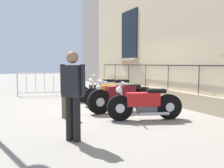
# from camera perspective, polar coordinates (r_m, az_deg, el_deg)

# --- Properties ---
(ground_plane) EXTENTS (60.00, 60.00, 0.00)m
(ground_plane) POSITION_cam_1_polar(r_m,az_deg,el_deg) (7.48, 0.01, -6.11)
(ground_plane) COLOR gray
(motorcycle_black) EXTENTS (2.05, 0.54, 1.33)m
(motorcycle_black) POSITION_cam_1_polar(r_m,az_deg,el_deg) (9.02, -2.85, -1.59)
(motorcycle_black) COLOR black
(motorcycle_black) RESTS_ON ground_plane
(motorcycle_orange) EXTENTS (2.09, 0.75, 1.07)m
(motorcycle_orange) POSITION_cam_1_polar(r_m,az_deg,el_deg) (8.04, 0.18, -2.36)
(motorcycle_orange) COLOR black
(motorcycle_orange) RESTS_ON ground_plane
(motorcycle_maroon) EXTENTS (2.24, 0.58, 0.96)m
(motorcycle_maroon) POSITION_cam_1_polar(r_m,az_deg,el_deg) (7.04, 2.47, -3.20)
(motorcycle_maroon) COLOR black
(motorcycle_maroon) RESTS_ON ground_plane
(motorcycle_red) EXTENTS (1.90, 0.82, 0.98)m
(motorcycle_red) POSITION_cam_1_polar(r_m,az_deg,el_deg) (6.08, 7.84, -4.87)
(motorcycle_red) COLOR black
(motorcycle_red) RESTS_ON ground_plane
(crowd_barrier) EXTENTS (1.92, 0.46, 1.05)m
(crowd_barrier) POSITION_cam_1_polar(r_m,az_deg,el_deg) (10.98, -17.02, 0.17)
(crowd_barrier) COLOR #B7B7BF
(crowd_barrier) RESTS_ON ground_plane
(bollard) EXTENTS (0.20, 0.20, 1.02)m
(bollard) POSITION_cam_1_polar(r_m,az_deg,el_deg) (6.33, -11.24, -3.53)
(bollard) COLOR brown
(bollard) RESTS_ON ground_plane
(pedestrian_standing) EXTENTS (0.40, 0.43, 1.66)m
(pedestrian_standing) POSITION_cam_1_polar(r_m,az_deg,el_deg) (4.37, -9.50, -1.64)
(pedestrian_standing) COLOR black
(pedestrian_standing) RESTS_ON ground_plane
(distant_building) EXTENTS (5.06, 5.26, 6.56)m
(distant_building) POSITION_cam_1_polar(r_m,az_deg,el_deg) (19.05, 2.72, 10.48)
(distant_building) COLOR gray
(distant_building) RESTS_ON ground_plane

